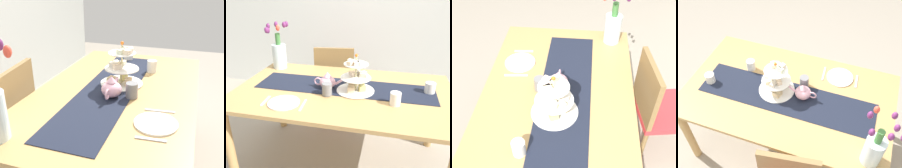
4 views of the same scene
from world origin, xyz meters
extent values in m
cube|color=tan|center=(0.00, 0.00, 0.73)|extent=(1.73, 1.03, 0.03)
cylinder|color=tan|center=(0.79, -0.45, 0.36)|extent=(0.07, 0.07, 0.71)
cylinder|color=tan|center=(0.79, 0.45, 0.36)|extent=(0.07, 0.07, 0.71)
cylinder|color=olive|center=(-0.06, 0.67, 0.21)|extent=(0.04, 0.04, 0.41)
cube|color=olive|center=(-0.23, 0.63, 0.69)|extent=(0.42, 0.10, 0.45)
cube|color=black|center=(0.00, 0.05, 0.75)|extent=(1.45, 0.35, 0.00)
cylinder|color=beige|center=(0.10, 0.00, 0.89)|extent=(0.01, 0.01, 0.28)
cylinder|color=white|center=(0.10, 0.00, 0.75)|extent=(0.30, 0.30, 0.01)
cylinder|color=white|center=(0.10, 0.00, 0.86)|extent=(0.24, 0.24, 0.01)
cylinder|color=white|center=(0.10, 0.00, 0.97)|extent=(0.19, 0.19, 0.01)
cube|color=#D2C976|center=(0.15, 0.00, 0.78)|extent=(0.07, 0.07, 0.05)
cube|color=beige|center=(0.07, 0.06, 0.78)|extent=(0.07, 0.08, 0.04)
cube|color=beige|center=(0.08, -0.06, 0.78)|extent=(0.06, 0.06, 0.05)
cube|color=beige|center=(0.16, 0.01, 0.88)|extent=(0.06, 0.04, 0.03)
cube|color=beige|center=(0.15, 0.05, 0.88)|extent=(0.07, 0.06, 0.03)
cube|color=silver|center=(0.10, 0.06, 0.88)|extent=(0.04, 0.06, 0.03)
cube|color=beige|center=(0.07, 0.02, 0.88)|extent=(0.06, 0.07, 0.03)
cube|color=silver|center=(0.07, 0.00, 0.99)|extent=(0.07, 0.05, 0.03)
cube|color=beige|center=(0.07, -0.04, 0.99)|extent=(0.06, 0.07, 0.03)
cube|color=beige|center=(0.11, -0.05, 0.99)|extent=(0.05, 0.06, 0.03)
cube|color=#F2E5BC|center=(0.14, -0.04, 0.99)|extent=(0.06, 0.07, 0.03)
sphere|color=orange|center=(0.10, 0.00, 1.04)|extent=(0.02, 0.02, 0.02)
ellipsoid|color=#E5A8BC|center=(-0.13, 0.00, 0.80)|extent=(0.13, 0.13, 0.10)
cone|color=#E5A8BC|center=(-0.13, 0.00, 0.87)|extent=(0.06, 0.06, 0.04)
cylinder|color=#E5A8BC|center=(-0.04, 0.00, 0.81)|extent=(0.07, 0.02, 0.06)
torus|color=#E5A8BC|center=(-0.21, 0.00, 0.80)|extent=(0.07, 0.01, 0.07)
ellipsoid|color=#EF4C38|center=(-0.67, 0.28, 1.16)|extent=(0.04, 0.04, 0.06)
cylinder|color=white|center=(0.67, 0.10, 0.79)|extent=(0.08, 0.08, 0.08)
cylinder|color=white|center=(-0.37, -0.32, 0.75)|extent=(0.23, 0.23, 0.01)
cube|color=silver|center=(-0.51, -0.32, 0.75)|extent=(0.03, 0.15, 0.01)
cube|color=silver|center=(-0.22, -0.32, 0.75)|extent=(0.03, 0.17, 0.01)
cylinder|color=slate|center=(-0.10, -0.12, 0.80)|extent=(0.08, 0.08, 0.09)
cylinder|color=white|center=(0.41, -0.16, 0.79)|extent=(0.08, 0.08, 0.09)
camera|label=1|loc=(-1.53, -0.46, 1.46)|focal=41.38mm
camera|label=2|loc=(0.36, -1.72, 1.57)|focal=38.58mm
camera|label=3|loc=(1.26, 0.17, 2.11)|focal=45.10mm
camera|label=4|loc=(-0.51, 1.38, 2.44)|focal=43.23mm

